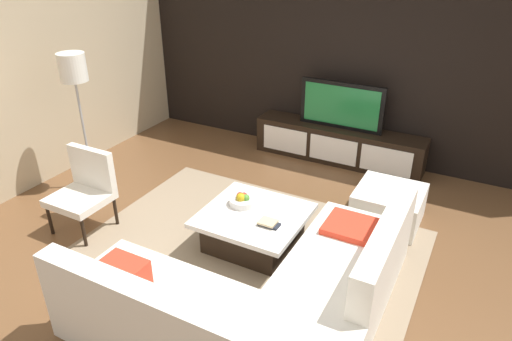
{
  "coord_description": "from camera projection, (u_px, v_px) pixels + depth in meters",
  "views": [
    {
      "loc": [
        1.76,
        -3.34,
        2.88
      ],
      "look_at": [
        -0.34,
        0.6,
        0.57
      ],
      "focal_mm": 32.5,
      "sensor_mm": 36.0,
      "label": 1
    }
  ],
  "objects": [
    {
      "name": "coffee_table",
      "position": [
        254.0,
        228.0,
        4.7
      ],
      "size": [
        1.01,
        0.96,
        0.38
      ],
      "color": "black",
      "rests_on": "ground"
    },
    {
      "name": "feature_wall_back",
      "position": [
        353.0,
        57.0,
        6.15
      ],
      "size": [
        6.4,
        0.12,
        2.8
      ],
      "primitive_type": "cube",
      "color": "black",
      "rests_on": "ground"
    },
    {
      "name": "television",
      "position": [
        342.0,
        106.0,
        6.18
      ],
      "size": [
        1.15,
        0.06,
        0.64
      ],
      "color": "black",
      "rests_on": "media_console"
    },
    {
      "name": "floor_lamp",
      "position": [
        74.0,
        77.0,
        5.27
      ],
      "size": [
        0.31,
        0.31,
        1.68
      ],
      "color": "#A5A5AA",
      "rests_on": "ground"
    },
    {
      "name": "book_stack",
      "position": [
        268.0,
        223.0,
        4.43
      ],
      "size": [
        0.21,
        0.14,
        0.04
      ],
      "color": "#1E232D",
      "rests_on": "coffee_table"
    },
    {
      "name": "ottoman",
      "position": [
        388.0,
        206.0,
        5.09
      ],
      "size": [
        0.7,
        0.7,
        0.4
      ],
      "primitive_type": "cube",
      "color": "white",
      "rests_on": "ground"
    },
    {
      "name": "accent_chair_near",
      "position": [
        85.0,
        186.0,
        4.9
      ],
      "size": [
        0.57,
        0.54,
        0.87
      ],
      "rotation": [
        0.0,
        0.0,
        -0.09
      ],
      "color": "black",
      "rests_on": "ground"
    },
    {
      "name": "area_rug",
      "position": [
        249.0,
        249.0,
        4.72
      ],
      "size": [
        3.3,
        2.42,
        0.01
      ],
      "primitive_type": "cube",
      "color": "gray",
      "rests_on": "ground"
    },
    {
      "name": "sectional_couch",
      "position": [
        263.0,
        301.0,
        3.67
      ],
      "size": [
        2.28,
        2.36,
        0.8
      ],
      "color": "white",
      "rests_on": "ground"
    },
    {
      "name": "ground_plane",
      "position": [
        258.0,
        252.0,
        4.68
      ],
      "size": [
        14.0,
        14.0,
        0.0
      ],
      "primitive_type": "plane",
      "color": "brown"
    },
    {
      "name": "side_wall_left",
      "position": [
        29.0,
        71.0,
        5.53
      ],
      "size": [
        0.12,
        5.2,
        2.8
      ],
      "primitive_type": "cube",
      "color": "#C6B28E",
      "rests_on": "ground"
    },
    {
      "name": "media_console",
      "position": [
        338.0,
        144.0,
        6.44
      ],
      "size": [
        2.34,
        0.43,
        0.5
      ],
      "color": "black",
      "rests_on": "ground"
    },
    {
      "name": "fruit_bowl",
      "position": [
        243.0,
        200.0,
        4.75
      ],
      "size": [
        0.28,
        0.28,
        0.14
      ],
      "color": "silver",
      "rests_on": "coffee_table"
    }
  ]
}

